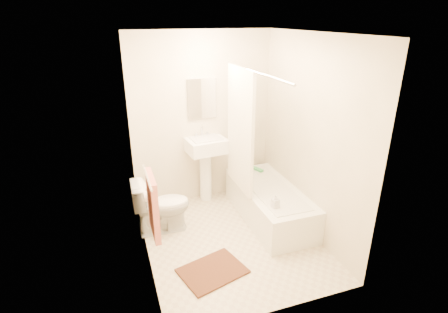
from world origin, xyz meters
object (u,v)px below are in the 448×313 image
object	(u,v)px
bath_mat	(213,271)
soap_bottle	(275,201)
toilet	(162,206)
sink	(206,167)
bathtub	(269,203)

from	to	relation	value
bath_mat	soap_bottle	size ratio (longest dim) A/B	3.86
toilet	sink	size ratio (longest dim) A/B	0.67
sink	bathtub	bearing A→B (deg)	-55.78
toilet	soap_bottle	xyz separation A→B (m)	(1.24, -0.65, 0.18)
sink	soap_bottle	xyz separation A→B (m)	(0.49, -1.23, 0.00)
bathtub	bath_mat	bearing A→B (deg)	-142.60
soap_bottle	bath_mat	bearing A→B (deg)	-159.77
bathtub	toilet	bearing A→B (deg)	172.99
toilet	sink	xyz separation A→B (m)	(0.75, 0.59, 0.18)
sink	bath_mat	distance (m)	1.69
sink	bath_mat	bearing A→B (deg)	-110.61
toilet	bathtub	world-z (taller)	toilet
bathtub	soap_bottle	size ratio (longest dim) A/B	9.16
sink	toilet	bearing A→B (deg)	-148.57
bath_mat	soap_bottle	distance (m)	1.07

